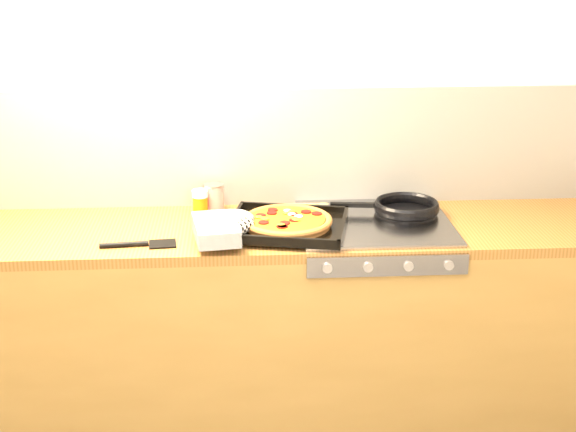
{
  "coord_description": "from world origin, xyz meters",
  "views": [
    {
      "loc": [
        -0.09,
        -1.89,
        2.0
      ],
      "look_at": [
        0.1,
        1.08,
        0.95
      ],
      "focal_mm": 50.0,
      "sensor_mm": 36.0,
      "label": 1
    }
  ],
  "objects": [
    {
      "name": "tomato_can",
      "position": [
        -0.2,
        1.3,
        0.96
      ],
      "size": [
        0.1,
        0.1,
        0.12
      ],
      "color": "maroon",
      "rests_on": "counter_run"
    },
    {
      "name": "black_spatula",
      "position": [
        -0.46,
        0.92,
        0.91
      ],
      "size": [
        0.29,
        0.09,
        0.02
      ],
      "color": "black",
      "rests_on": "counter_run"
    },
    {
      "name": "wooden_spoon",
      "position": [
        0.18,
        1.33,
        0.91
      ],
      "size": [
        0.3,
        0.04,
        0.02
      ],
      "color": "#9E7D43",
      "rests_on": "counter_run"
    },
    {
      "name": "pizza_on_tray",
      "position": [
        0.02,
        1.01,
        0.95
      ],
      "size": [
        0.63,
        0.49,
        0.08
      ],
      "color": "black",
      "rests_on": "stovetop"
    },
    {
      "name": "frying_pan",
      "position": [
        0.59,
        1.18,
        0.94
      ],
      "size": [
        0.46,
        0.3,
        0.04
      ],
      "color": "black",
      "rests_on": "stovetop"
    },
    {
      "name": "room_shell",
      "position": [
        0.0,
        1.39,
        1.15
      ],
      "size": [
        3.2,
        3.2,
        3.2
      ],
      "color": "white",
      "rests_on": "ground"
    },
    {
      "name": "stovetop",
      "position": [
        0.45,
        1.1,
        0.91
      ],
      "size": [
        0.6,
        0.56,
        0.02
      ],
      "primitive_type": "cube",
      "color": "gray",
      "rests_on": "counter_run"
    },
    {
      "name": "counter_run",
      "position": [
        0.0,
        1.1,
        0.45
      ],
      "size": [
        3.2,
        0.62,
        0.9
      ],
      "color": "olive",
      "rests_on": "ground"
    },
    {
      "name": "juice_glass",
      "position": [
        -0.25,
        1.25,
        0.96
      ],
      "size": [
        0.09,
        0.09,
        0.11
      ],
      "color": "orange",
      "rests_on": "counter_run"
    }
  ]
}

